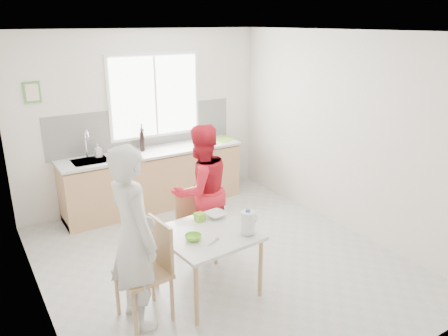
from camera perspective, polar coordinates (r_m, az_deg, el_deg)
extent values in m
plane|color=#B7B7B2|center=(5.51, -0.64, -11.94)|extent=(4.50, 4.50, 0.00)
plane|color=silver|center=(6.92, -10.45, 6.25)|extent=(4.00, 0.00, 4.00)
plane|color=silver|center=(3.37, 19.75, -8.06)|extent=(4.00, 0.00, 4.00)
plane|color=silver|center=(4.33, -23.98, -2.63)|extent=(0.00, 4.50, 4.50)
plane|color=silver|center=(6.19, 15.39, 4.43)|extent=(0.00, 4.50, 4.50)
plane|color=white|center=(4.74, -0.76, 17.42)|extent=(4.50, 4.50, 0.00)
cube|color=white|center=(6.91, -9.02, 9.28)|extent=(1.50, 0.03, 1.30)
cube|color=white|center=(6.89, -8.96, 9.26)|extent=(1.40, 0.02, 1.20)
cube|color=white|center=(6.89, -8.94, 9.25)|extent=(0.03, 0.03, 1.20)
cube|color=white|center=(6.94, -10.36, 5.23)|extent=(3.00, 0.02, 0.65)
cube|color=#519443|center=(6.42, -23.79, 9.03)|extent=(0.22, 0.02, 0.28)
cube|color=beige|center=(6.41, -23.77, 9.02)|extent=(0.16, 0.01, 0.22)
cube|color=tan|center=(6.91, -9.08, -1.66)|extent=(2.80, 0.60, 0.86)
cube|color=#3F3326|center=(7.05, -8.92, -4.56)|extent=(2.80, 0.54, 0.10)
cube|color=silver|center=(6.76, -9.28, 2.08)|extent=(2.84, 0.64, 0.04)
cube|color=#A5A5AA|center=(6.47, -17.03, 0.79)|extent=(0.50, 0.40, 0.03)
cylinder|color=silver|center=(6.57, -17.57, 2.77)|extent=(0.02, 0.02, 0.36)
torus|color=silver|center=(6.46, -17.56, 4.16)|extent=(0.02, 0.18, 0.18)
cube|color=silver|center=(4.61, -2.26, -8.63)|extent=(0.99, 0.99, 0.04)
cylinder|color=tan|center=(4.32, -3.62, -16.35)|extent=(0.05, 0.05, 0.65)
cylinder|color=tan|center=(4.92, -8.91, -11.85)|extent=(0.05, 0.05, 0.65)
cylinder|color=tan|center=(4.73, 4.78, -12.96)|extent=(0.05, 0.05, 0.65)
cylinder|color=tan|center=(5.28, -1.08, -9.31)|extent=(0.05, 0.05, 0.65)
cube|color=tan|center=(4.39, -10.55, -13.45)|extent=(0.50, 0.50, 0.04)
cube|color=tan|center=(4.34, -8.26, -9.72)|extent=(0.07, 0.44, 0.48)
cylinder|color=tan|center=(4.62, -13.76, -15.73)|extent=(0.04, 0.04, 0.47)
cylinder|color=tan|center=(4.32, -11.55, -18.27)|extent=(0.04, 0.04, 0.47)
cylinder|color=tan|center=(4.75, -9.27, -14.34)|extent=(0.04, 0.04, 0.47)
cylinder|color=tan|center=(4.46, -6.79, -16.66)|extent=(0.04, 0.04, 0.47)
cube|color=tan|center=(5.47, -3.68, -7.31)|extent=(0.41, 0.41, 0.04)
cube|color=tan|center=(5.51, -4.72, -4.62)|extent=(0.37, 0.06, 0.40)
cylinder|color=tan|center=(5.37, -4.15, -10.43)|extent=(0.03, 0.03, 0.39)
cylinder|color=tan|center=(5.53, -1.25, -9.46)|extent=(0.03, 0.03, 0.39)
cylinder|color=tan|center=(5.62, -5.98, -9.10)|extent=(0.03, 0.03, 0.39)
cylinder|color=tan|center=(5.77, -3.17, -8.22)|extent=(0.03, 0.03, 0.39)
imported|color=silver|center=(4.16, -11.72, -8.93)|extent=(0.49, 0.69, 1.80)
imported|color=red|center=(5.37, -3.01, -2.95)|extent=(0.85, 0.69, 1.65)
imported|color=#7BD631|center=(4.46, -4.04, -9.04)|extent=(0.19, 0.19, 0.05)
imported|color=white|center=(4.93, -1.05, -6.13)|extent=(0.24, 0.24, 0.06)
cylinder|color=white|center=(4.52, 3.11, -7.07)|extent=(0.15, 0.15, 0.23)
cylinder|color=blue|center=(4.47, 3.14, -5.61)|extent=(0.05, 0.05, 0.03)
torus|color=white|center=(4.55, 3.88, -6.64)|extent=(0.11, 0.03, 0.11)
cube|color=#79C12C|center=(4.85, -3.19, -6.41)|extent=(0.11, 0.11, 0.09)
cylinder|color=#A5A5AA|center=(4.40, -1.49, -9.64)|extent=(0.15, 0.08, 0.01)
cube|color=#85D831|center=(7.28, -0.15, 3.74)|extent=(0.42, 0.37, 0.01)
cylinder|color=black|center=(6.84, -10.62, 3.77)|extent=(0.07, 0.07, 0.32)
cylinder|color=black|center=(6.73, -10.67, 3.42)|extent=(0.07, 0.07, 0.30)
cylinder|color=#965020|center=(6.82, -10.55, 3.04)|extent=(0.06, 0.06, 0.16)
imported|color=#999999|center=(6.60, -16.13, 2.23)|extent=(0.09, 0.09, 0.19)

